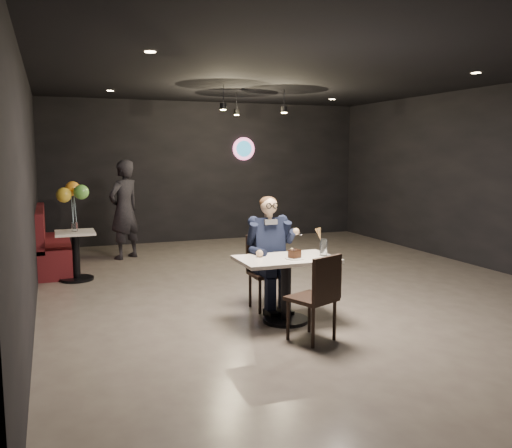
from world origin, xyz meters
name	(u,v)px	position (x,y,z in m)	size (l,w,h in m)	color
floor	(295,286)	(0.00, 0.00, 0.00)	(9.00, 9.00, 0.00)	slate
wall_sign	(244,149)	(0.80, 4.47, 2.00)	(0.50, 0.06, 0.50)	pink
pendant_lights	(248,97)	(0.00, 2.00, 2.88)	(1.40, 1.20, 0.36)	black
main_table	(286,290)	(-0.80, -1.47, 0.38)	(1.10, 0.70, 0.75)	white
chair_far	(268,273)	(-0.80, -0.92, 0.46)	(0.42, 0.46, 0.92)	black
chair_near	(311,297)	(-0.80, -2.12, 0.46)	(0.42, 0.46, 0.92)	black
seated_man	(268,252)	(-0.80, -0.92, 0.72)	(0.60, 0.80, 1.44)	black
dessert_plate	(295,258)	(-0.75, -1.58, 0.76)	(0.22, 0.22, 0.01)	white
cake_slice	(295,254)	(-0.75, -1.57, 0.80)	(0.12, 0.10, 0.08)	black
mint_leaf	(297,251)	(-0.72, -1.58, 0.84)	(0.07, 0.04, 0.01)	#2B853B
sundae_glass	(323,247)	(-0.35, -1.51, 0.85)	(0.09, 0.09, 0.19)	silver
wafer_cone	(319,234)	(-0.41, -1.51, 1.00)	(0.07, 0.07, 0.14)	tan
booth_bench	(54,238)	(-3.25, 2.51, 0.51)	(0.51, 2.05, 1.03)	#4C1015
side_table	(76,257)	(-2.95, 1.51, 0.36)	(0.57, 0.57, 0.71)	white
balloon_vase	(75,227)	(-2.95, 1.51, 0.82)	(0.09, 0.09, 0.14)	silver
balloon_bunch	(73,199)	(-2.95, 1.51, 1.23)	(0.40, 0.40, 0.67)	gold
passerby	(124,210)	(-2.03, 2.98, 0.90)	(0.65, 0.43, 1.80)	black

